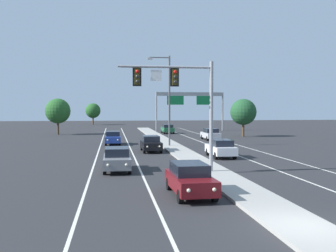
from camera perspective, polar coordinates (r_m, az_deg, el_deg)
ground_plane at (r=15.09m, az=18.78°, el=-14.02°), size 260.00×260.00×0.00m
median_island at (r=31.86m, az=3.98°, el=-5.05°), size 2.40×110.00×0.15m
lane_stripe_oncoming_center at (r=38.18m, az=-5.17°, el=-3.91°), size 0.14×100.00×0.01m
lane_stripe_receding_center at (r=39.77m, az=8.52°, el=-3.67°), size 0.14×100.00×0.01m
edge_stripe_left at (r=38.16m, az=-10.13°, el=-3.94°), size 0.14×100.00×0.01m
edge_stripe_right at (r=40.83m, az=12.97°, el=-3.54°), size 0.14×100.00×0.01m
overhead_signal_mast at (r=25.60m, az=2.08°, el=4.80°), size 6.20×0.44×7.20m
street_lamp_median at (r=44.05m, az=-0.09°, el=4.50°), size 2.58×0.28×10.00m
car_oncoming_darkred at (r=19.56m, az=3.20°, el=-7.62°), size 1.93×4.51×1.58m
car_oncoming_grey at (r=27.35m, az=-7.40°, el=-4.74°), size 1.83×4.47×1.58m
car_oncoming_black at (r=39.19m, az=-2.49°, el=-2.54°), size 1.86×4.48×1.58m
car_oncoming_blue at (r=47.46m, az=-7.96°, el=-1.68°), size 1.87×4.49×1.58m
car_receding_white at (r=34.91m, az=7.64°, el=-3.17°), size 1.84×4.48×1.58m
car_receding_silver at (r=54.13m, az=6.18°, el=-1.16°), size 1.87×4.49×1.58m
car_receding_green at (r=68.25m, az=-0.06°, el=-0.39°), size 1.85×4.48×1.58m
highway_sign_gantry at (r=76.03m, az=3.19°, el=3.93°), size 13.28×0.42×7.50m
tree_far_right_b at (r=61.38m, az=10.85°, el=2.00°), size 4.00×4.00×5.78m
tree_far_left_c at (r=106.97m, az=-10.80°, el=2.18°), size 3.98×3.98×5.76m
tree_far_left_b at (r=67.46m, az=-15.65°, el=2.10°), size 4.12×4.12×5.97m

